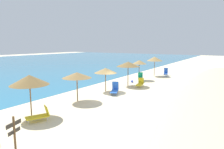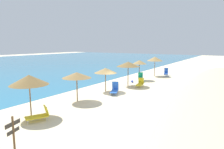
{
  "view_description": "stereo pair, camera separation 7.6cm",
  "coord_description": "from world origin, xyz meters",
  "px_view_note": "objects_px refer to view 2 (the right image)",
  "views": [
    {
      "loc": [
        -15.79,
        -9.47,
        4.81
      ],
      "look_at": [
        2.54,
        2.17,
        1.56
      ],
      "focal_mm": 32.53,
      "sensor_mm": 36.0,
      "label": 1
    },
    {
      "loc": [
        -15.74,
        -9.53,
        4.81
      ],
      "look_at": [
        2.54,
        2.17,
        1.56
      ],
      "focal_mm": 32.53,
      "sensor_mm": 36.0,
      "label": 2
    }
  ],
  "objects_px": {
    "beach_umbrella_4": "(128,64)",
    "beach_umbrella_5": "(139,62)",
    "lounge_chair_4": "(140,83)",
    "lounge_chair_0": "(166,73)",
    "beach_ball": "(132,81)",
    "lounge_chair_3": "(141,78)",
    "wooden_signpost": "(13,133)",
    "lounge_chair_2": "(39,115)",
    "beach_umbrella_6": "(155,59)",
    "lounge_chair_1": "(115,89)",
    "beach_umbrella_1": "(29,80)",
    "beach_umbrella_2": "(77,75)",
    "beach_umbrella_3": "(105,71)"
  },
  "relations": [
    {
      "from": "beach_umbrella_4",
      "to": "beach_umbrella_5",
      "type": "bearing_deg",
      "value": 7.47
    },
    {
      "from": "lounge_chair_2",
      "to": "wooden_signpost",
      "type": "bearing_deg",
      "value": 154.19
    },
    {
      "from": "beach_umbrella_2",
      "to": "beach_ball",
      "type": "height_order",
      "value": "beach_umbrella_2"
    },
    {
      "from": "beach_umbrella_2",
      "to": "beach_umbrella_4",
      "type": "height_order",
      "value": "beach_umbrella_4"
    },
    {
      "from": "beach_umbrella_5",
      "to": "lounge_chair_1",
      "type": "height_order",
      "value": "beach_umbrella_5"
    },
    {
      "from": "lounge_chair_2",
      "to": "lounge_chair_4",
      "type": "xyz_separation_m",
      "value": [
        12.89,
        -1.01,
        0.03
      ]
    },
    {
      "from": "lounge_chair_1",
      "to": "lounge_chair_3",
      "type": "xyz_separation_m",
      "value": [
        7.87,
        0.83,
        0.01
      ]
    },
    {
      "from": "beach_umbrella_1",
      "to": "beach_umbrella_5",
      "type": "xyz_separation_m",
      "value": [
        16.8,
        -0.03,
        -0.08
      ]
    },
    {
      "from": "beach_umbrella_2",
      "to": "lounge_chair_1",
      "type": "bearing_deg",
      "value": -20.11
    },
    {
      "from": "beach_umbrella_3",
      "to": "beach_umbrella_2",
      "type": "bearing_deg",
      "value": -179.86
    },
    {
      "from": "beach_umbrella_2",
      "to": "lounge_chair_0",
      "type": "xyz_separation_m",
      "value": [
        17.77,
        -1.97,
        -1.77
      ]
    },
    {
      "from": "beach_umbrella_5",
      "to": "lounge_chair_1",
      "type": "relative_size",
      "value": 1.67
    },
    {
      "from": "lounge_chair_1",
      "to": "beach_ball",
      "type": "relative_size",
      "value": 5.25
    },
    {
      "from": "beach_umbrella_1",
      "to": "beach_umbrella_3",
      "type": "xyz_separation_m",
      "value": [
        8.8,
        0.0,
        -0.35
      ]
    },
    {
      "from": "beach_umbrella_3",
      "to": "lounge_chair_4",
      "type": "xyz_separation_m",
      "value": [
        3.93,
        -2.07,
        -1.75
      ]
    },
    {
      "from": "lounge_chair_3",
      "to": "beach_ball",
      "type": "relative_size",
      "value": 5.7
    },
    {
      "from": "beach_umbrella_5",
      "to": "lounge_chair_1",
      "type": "distance_m",
      "value": 8.82
    },
    {
      "from": "beach_umbrella_4",
      "to": "beach_umbrella_5",
      "type": "distance_m",
      "value": 4.28
    },
    {
      "from": "wooden_signpost",
      "to": "beach_umbrella_6",
      "type": "bearing_deg",
      "value": -9.05
    },
    {
      "from": "beach_umbrella_6",
      "to": "lounge_chair_2",
      "type": "height_order",
      "value": "beach_umbrella_6"
    },
    {
      "from": "lounge_chair_1",
      "to": "lounge_chair_4",
      "type": "height_order",
      "value": "lounge_chair_1"
    },
    {
      "from": "lounge_chair_3",
      "to": "beach_ball",
      "type": "height_order",
      "value": "lounge_chair_3"
    },
    {
      "from": "lounge_chair_2",
      "to": "beach_umbrella_2",
      "type": "bearing_deg",
      "value": -51.44
    },
    {
      "from": "lounge_chair_4",
      "to": "lounge_chair_3",
      "type": "bearing_deg",
      "value": -79.42
    },
    {
      "from": "lounge_chair_0",
      "to": "wooden_signpost",
      "type": "xyz_separation_m",
      "value": [
        -25.73,
        -1.67,
        0.61
      ]
    },
    {
      "from": "beach_umbrella_4",
      "to": "lounge_chair_4",
      "type": "relative_size",
      "value": 1.66
    },
    {
      "from": "lounge_chair_4",
      "to": "beach_umbrella_1",
      "type": "bearing_deg",
      "value": 67.78
    },
    {
      "from": "lounge_chair_3",
      "to": "wooden_signpost",
      "type": "xyz_separation_m",
      "value": [
        -19.61,
        -3.08,
        0.61
      ]
    },
    {
      "from": "beach_ball",
      "to": "beach_umbrella_6",
      "type": "bearing_deg",
      "value": -3.73
    },
    {
      "from": "beach_umbrella_4",
      "to": "lounge_chair_1",
      "type": "distance_m",
      "value": 4.8
    },
    {
      "from": "beach_umbrella_2",
      "to": "beach_umbrella_3",
      "type": "relative_size",
      "value": 1.02
    },
    {
      "from": "beach_umbrella_6",
      "to": "beach_ball",
      "type": "xyz_separation_m",
      "value": [
        -6.59,
        0.43,
        -2.47
      ]
    },
    {
      "from": "lounge_chair_1",
      "to": "lounge_chair_4",
      "type": "xyz_separation_m",
      "value": [
        4.42,
        -0.67,
        -0.05
      ]
    },
    {
      "from": "beach_umbrella_3",
      "to": "lounge_chair_2",
      "type": "distance_m",
      "value": 9.2
    },
    {
      "from": "lounge_chair_1",
      "to": "wooden_signpost",
      "type": "distance_m",
      "value": 11.98
    },
    {
      "from": "lounge_chair_0",
      "to": "beach_ball",
      "type": "distance_m",
      "value": 7.92
    },
    {
      "from": "beach_umbrella_5",
      "to": "lounge_chair_2",
      "type": "xyz_separation_m",
      "value": [
        -16.96,
        -1.03,
        -2.05
      ]
    },
    {
      "from": "beach_umbrella_1",
      "to": "lounge_chair_0",
      "type": "xyz_separation_m",
      "value": [
        22.29,
        -1.97,
        -2.04
      ]
    },
    {
      "from": "beach_umbrella_4",
      "to": "lounge_chair_1",
      "type": "height_order",
      "value": "beach_umbrella_4"
    },
    {
      "from": "beach_umbrella_3",
      "to": "wooden_signpost",
      "type": "height_order",
      "value": "beach_umbrella_3"
    },
    {
      "from": "lounge_chair_2",
      "to": "beach_umbrella_6",
      "type": "bearing_deg",
      "value": -62.73
    },
    {
      "from": "lounge_chair_0",
      "to": "beach_umbrella_2",
      "type": "bearing_deg",
      "value": 68.19
    },
    {
      "from": "lounge_chair_4",
      "to": "beach_umbrella_5",
      "type": "bearing_deg",
      "value": -76.46
    },
    {
      "from": "beach_umbrella_1",
      "to": "beach_umbrella_4",
      "type": "xyz_separation_m",
      "value": [
        12.56,
        -0.59,
        0.03
      ]
    },
    {
      "from": "lounge_chair_1",
      "to": "beach_ball",
      "type": "height_order",
      "value": "lounge_chair_1"
    },
    {
      "from": "lounge_chair_0",
      "to": "beach_ball",
      "type": "height_order",
      "value": "lounge_chair_0"
    },
    {
      "from": "beach_umbrella_5",
      "to": "beach_ball",
      "type": "distance_m",
      "value": 3.17
    },
    {
      "from": "lounge_chair_0",
      "to": "lounge_chair_4",
      "type": "relative_size",
      "value": 1.03
    },
    {
      "from": "beach_umbrella_3",
      "to": "beach_umbrella_6",
      "type": "xyz_separation_m",
      "value": [
        12.37,
        -0.55,
        0.46
      ]
    },
    {
      "from": "lounge_chair_1",
      "to": "wooden_signpost",
      "type": "bearing_deg",
      "value": 78.12
    }
  ]
}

